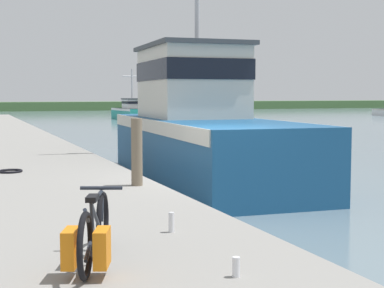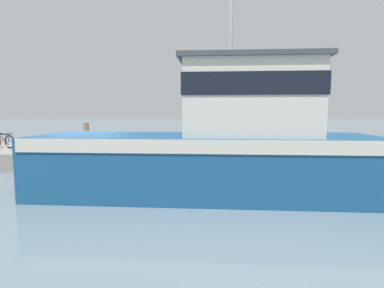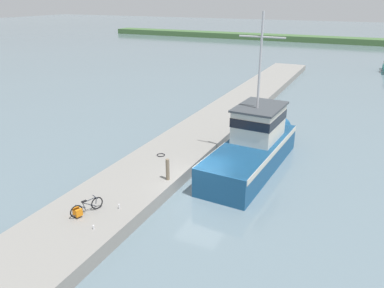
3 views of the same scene
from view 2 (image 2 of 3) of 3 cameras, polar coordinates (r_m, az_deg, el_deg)
name	(u,v)px [view 2 (image 2 of 3)]	position (r m, az deg, el deg)	size (l,w,h in m)	color
ground_plane	(84,181)	(10.99, -19.89, -6.63)	(320.00, 320.00, 0.00)	slate
dock_pier	(113,156)	(14.27, -14.82, -2.18)	(4.41, 80.00, 0.71)	gray
fishing_boat_main	(227,143)	(8.63, 6.65, 0.12)	(3.61, 11.41, 9.34)	navy
mooring_post	(87,138)	(12.67, -19.45, 1.08)	(0.20, 0.20, 1.22)	#756651
hose_coil	(161,147)	(14.04, -5.94, -0.57)	(0.52, 0.52, 0.05)	black
water_bottle_on_curb	(7,148)	(14.91, -31.82, -0.68)	(0.07, 0.07, 0.24)	silver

